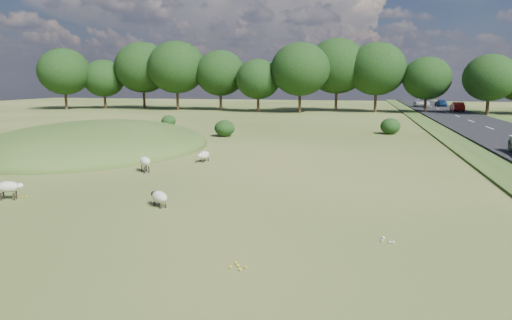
# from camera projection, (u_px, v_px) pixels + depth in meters

# --- Properties ---
(ground) EXTENTS (160.00, 160.00, 0.00)m
(ground) POSITION_uv_depth(u_px,v_px,m) (274.00, 139.00, 39.09)
(ground) COLOR #335119
(ground) RESTS_ON ground
(mound) EXTENTS (16.00, 20.00, 4.00)m
(mound) POSITION_uv_depth(u_px,v_px,m) (97.00, 148.00, 34.01)
(mound) COLOR #33561E
(mound) RESTS_ON ground
(road) EXTENTS (8.00, 150.00, 0.25)m
(road) POSITION_uv_depth(u_px,v_px,m) (495.00, 131.00, 44.34)
(road) COLOR black
(road) RESTS_ON ground
(treeline) EXTENTS (96.28, 14.66, 11.70)m
(treeline) POSITION_uv_depth(u_px,v_px,m) (309.00, 70.00, 72.24)
(treeline) COLOR black
(treeline) RESTS_ON ground
(shrubs) EXTENTS (24.76, 8.58, 1.50)m
(shrubs) POSITION_uv_depth(u_px,v_px,m) (272.00, 126.00, 43.65)
(shrubs) COLOR black
(shrubs) RESTS_ON ground
(sheep_0) EXTENTS (0.69, 1.20, 0.66)m
(sheep_0) POSITION_uv_depth(u_px,v_px,m) (204.00, 155.00, 28.19)
(sheep_0) COLOR beige
(sheep_0) RESTS_ON ground
(sheep_2) EXTENTS (1.08, 0.97, 0.64)m
(sheep_2) POSITION_uv_depth(u_px,v_px,m) (159.00, 197.00, 18.16)
(sheep_2) COLOR beige
(sheep_2) RESTS_ON ground
(sheep_3) EXTENTS (1.14, 0.72, 0.79)m
(sheep_3) POSITION_uv_depth(u_px,v_px,m) (9.00, 187.00, 19.19)
(sheep_3) COLOR beige
(sheep_3) RESTS_ON ground
(sheep_4) EXTENTS (1.05, 1.13, 0.85)m
(sheep_4) POSITION_uv_depth(u_px,v_px,m) (145.00, 162.00, 25.00)
(sheep_4) COLOR beige
(sheep_4) RESTS_ON ground
(car_1) EXTENTS (2.35, 5.11, 1.42)m
(car_1) POSITION_uv_depth(u_px,v_px,m) (422.00, 103.00, 83.24)
(car_1) COLOR white
(car_1) RESTS_ON road
(car_2) EXTENTS (1.50, 4.30, 1.42)m
(car_2) POSITION_uv_depth(u_px,v_px,m) (457.00, 107.00, 70.99)
(car_2) COLOR maroon
(car_2) RESTS_ON road
(car_3) EXTENTS (1.72, 4.23, 1.23)m
(car_3) POSITION_uv_depth(u_px,v_px,m) (441.00, 103.00, 85.17)
(car_3) COLOR navy
(car_3) RESTS_ON road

